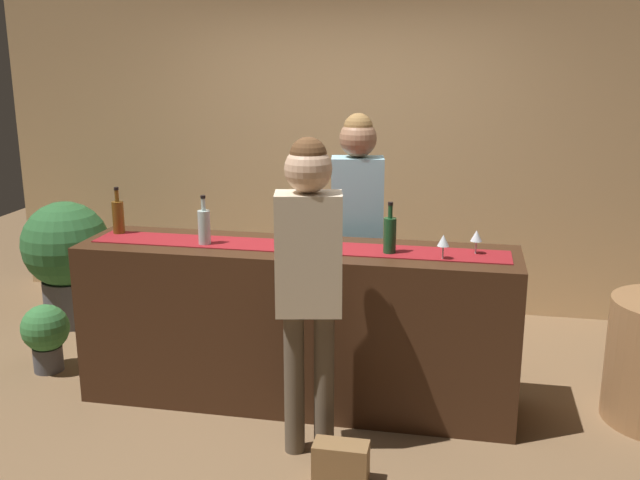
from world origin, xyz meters
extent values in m
plane|color=brown|center=(0.00, 0.00, 0.00)|extent=(10.00, 10.00, 0.00)
cube|color=tan|center=(0.00, 1.90, 1.45)|extent=(6.00, 0.12, 2.90)
cube|color=#3D2314|center=(0.00, 0.00, 0.50)|extent=(2.64, 0.60, 1.00)
cube|color=maroon|center=(0.00, 0.00, 1.00)|extent=(2.51, 0.28, 0.01)
cylinder|color=#B2C6C1|center=(-0.55, -0.06, 1.10)|extent=(0.07, 0.07, 0.21)
cylinder|color=#B2C6C1|center=(-0.55, -0.06, 1.24)|extent=(0.03, 0.03, 0.08)
cylinder|color=black|center=(-0.55, -0.06, 1.29)|extent=(0.03, 0.03, 0.02)
cylinder|color=#194723|center=(0.56, -0.04, 1.10)|extent=(0.07, 0.07, 0.21)
cylinder|color=#194723|center=(0.56, -0.04, 1.24)|extent=(0.03, 0.03, 0.08)
cylinder|color=black|center=(0.56, -0.04, 1.29)|extent=(0.03, 0.03, 0.02)
cylinder|color=brown|center=(-1.18, 0.09, 1.10)|extent=(0.07, 0.07, 0.21)
cylinder|color=brown|center=(-1.18, 0.09, 1.24)|extent=(0.03, 0.03, 0.08)
cylinder|color=black|center=(-1.18, 0.09, 1.29)|extent=(0.03, 0.03, 0.02)
cylinder|color=silver|center=(0.87, -0.10, 1.00)|extent=(0.06, 0.06, 0.00)
cylinder|color=silver|center=(0.87, -0.10, 1.04)|extent=(0.01, 0.01, 0.08)
cone|color=silver|center=(0.87, -0.10, 1.11)|extent=(0.07, 0.07, 0.06)
cylinder|color=silver|center=(1.05, 0.04, 1.00)|extent=(0.06, 0.06, 0.00)
cylinder|color=silver|center=(1.05, 0.04, 1.04)|extent=(0.01, 0.01, 0.08)
cone|color=silver|center=(1.05, 0.04, 1.11)|extent=(0.07, 0.07, 0.06)
cylinder|color=#26262B|center=(0.36, 0.59, 0.41)|extent=(0.11, 0.11, 0.81)
cylinder|color=#26262B|center=(0.20, 0.57, 0.41)|extent=(0.11, 0.11, 0.81)
cube|color=#99D1E0|center=(0.28, 0.58, 1.14)|extent=(0.37, 0.25, 0.64)
sphere|color=#9E7051|center=(0.28, 0.58, 1.58)|extent=(0.24, 0.24, 0.24)
sphere|color=olive|center=(0.28, 0.58, 1.65)|extent=(0.19, 0.19, 0.19)
cylinder|color=brown|center=(0.12, -0.59, 0.40)|extent=(0.11, 0.11, 0.80)
cylinder|color=brown|center=(0.28, -0.56, 0.40)|extent=(0.11, 0.11, 0.80)
cube|color=beige|center=(0.20, -0.58, 1.12)|extent=(0.37, 0.26, 0.64)
sphere|color=#DBAD89|center=(0.20, -0.58, 1.56)|extent=(0.24, 0.24, 0.24)
sphere|color=brown|center=(0.20, -0.58, 1.63)|extent=(0.19, 0.19, 0.19)
cylinder|color=#4C4C51|center=(-2.08, 0.94, 0.18)|extent=(0.42, 0.42, 0.37)
sphere|color=#2D6633|center=(-2.08, 0.94, 0.65)|extent=(0.68, 0.68, 0.68)
cylinder|color=#4C4C51|center=(-1.77, 0.08, 0.09)|extent=(0.20, 0.20, 0.17)
sphere|color=#387A3D|center=(-1.77, 0.08, 0.31)|extent=(0.32, 0.32, 0.32)
cube|color=olive|center=(0.42, -0.85, 0.11)|extent=(0.28, 0.14, 0.22)
camera|label=1|loc=(0.96, -4.09, 2.14)|focal=40.99mm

